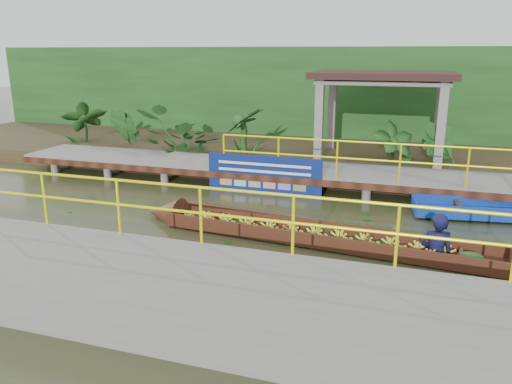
% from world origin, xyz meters
% --- Properties ---
extents(ground, '(80.00, 80.00, 0.00)m').
position_xyz_m(ground, '(0.00, 0.00, 0.00)').
color(ground, '#2F351A').
rests_on(ground, ground).
extents(land_strip, '(30.00, 8.00, 0.45)m').
position_xyz_m(land_strip, '(0.00, 7.50, 0.23)').
color(land_strip, '#352C1A').
rests_on(land_strip, ground).
extents(far_dock, '(16.00, 2.06, 1.66)m').
position_xyz_m(far_dock, '(0.02, 3.43, 0.48)').
color(far_dock, slate).
rests_on(far_dock, ground).
extents(near_dock, '(18.00, 2.40, 1.73)m').
position_xyz_m(near_dock, '(1.00, -4.20, 0.30)').
color(near_dock, slate).
rests_on(near_dock, ground).
extents(pavilion, '(4.40, 3.00, 3.00)m').
position_xyz_m(pavilion, '(3.00, 6.30, 2.82)').
color(pavilion, slate).
rests_on(pavilion, ground).
extents(foliage_backdrop, '(30.00, 0.80, 4.00)m').
position_xyz_m(foliage_backdrop, '(0.00, 10.00, 2.00)').
color(foliage_backdrop, '#173D13').
rests_on(foliage_backdrop, ground).
extents(vendor_boat, '(8.71, 1.68, 2.09)m').
position_xyz_m(vendor_boat, '(2.89, -0.77, 0.26)').
color(vendor_boat, '#3A1C0F').
rests_on(vendor_boat, ground).
extents(blue_banner, '(3.27, 0.04, 1.02)m').
position_xyz_m(blue_banner, '(0.21, 2.48, 0.56)').
color(blue_banner, navy).
rests_on(blue_banner, ground).
extents(tropical_plants, '(14.19, 1.19, 1.48)m').
position_xyz_m(tropical_plants, '(-1.75, 5.30, 1.19)').
color(tropical_plants, '#173D13').
rests_on(tropical_plants, ground).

